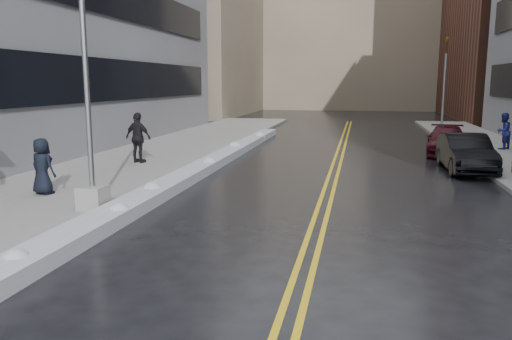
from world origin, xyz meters
The scene contains 14 objects.
ground centered at (0.00, 0.00, 0.00)m, with size 160.00×160.00×0.00m, color black.
sidewalk_west centered at (-5.75, 10.00, 0.07)m, with size 5.50×50.00×0.15m, color gray.
lane_line_left centered at (2.35, 10.00, 0.00)m, with size 0.12×50.00×0.01m, color gold.
lane_line_right centered at (2.65, 10.00, 0.00)m, with size 0.12×50.00×0.01m, color gold.
snow_ridge centered at (-2.45, 8.00, 0.17)m, with size 0.90×30.00×0.34m, color silver.
building_west_far centered at (-15.50, 44.00, 9.00)m, with size 14.00×22.00×18.00m, color gray.
building_far centered at (2.00, 60.00, 11.00)m, with size 36.00×16.00×22.00m, color gray.
lamppost centered at (-3.30, 2.00, 2.53)m, with size 0.65×0.65×7.62m.
traffic_signal centered at (8.50, 24.00, 3.40)m, with size 0.16×0.20×6.00m.
pedestrian_c centered at (-5.62, 3.29, 0.97)m, with size 0.81×0.52×1.65m, color black.
pedestrian_d centered at (-5.38, 9.28, 1.17)m, with size 1.20×0.50×2.04m, color black.
pedestrian_east centered at (10.28, 16.83, 1.04)m, with size 0.86×0.67×1.77m, color navy.
car_black centered at (7.41, 10.73, 0.72)m, with size 1.53×4.38×1.44m, color black.
car_maroon centered at (7.50, 15.48, 0.65)m, with size 1.83×4.51×1.31m, color #390912.
Camera 1 is at (3.39, -9.45, 3.39)m, focal length 35.00 mm.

